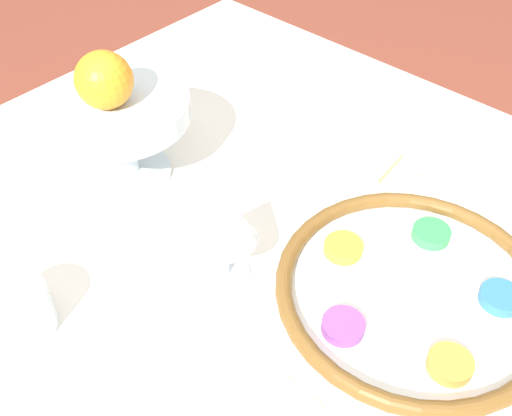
% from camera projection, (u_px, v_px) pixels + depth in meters
% --- Properties ---
extents(dining_table, '(1.18, 0.92, 0.72)m').
position_uv_depth(dining_table, '(294.00, 390.00, 1.02)').
color(dining_table, silver).
rests_on(dining_table, ground_plane).
extents(seder_plate, '(0.33, 0.33, 0.03)m').
position_uv_depth(seder_plate, '(412.00, 291.00, 0.71)').
color(seder_plate, white).
rests_on(seder_plate, dining_table).
extents(wine_glass, '(0.08, 0.08, 0.13)m').
position_uv_depth(wine_glass, '(224.00, 222.00, 0.68)').
color(wine_glass, silver).
rests_on(wine_glass, dining_table).
extents(fruit_stand, '(0.19, 0.19, 0.13)m').
position_uv_depth(fruit_stand, '(120.00, 117.00, 0.82)').
color(fruit_stand, silver).
rests_on(fruit_stand, dining_table).
extents(orange_fruit, '(0.08, 0.08, 0.08)m').
position_uv_depth(orange_fruit, '(104.00, 80.00, 0.76)').
color(orange_fruit, orange).
rests_on(orange_fruit, fruit_stand).
extents(bread_plate, '(0.19, 0.19, 0.02)m').
position_uv_depth(bread_plate, '(362.00, 149.00, 0.91)').
color(bread_plate, beige).
rests_on(bread_plate, dining_table).
extents(napkin_roll, '(0.20, 0.12, 0.05)m').
position_uv_depth(napkin_roll, '(411.00, 145.00, 0.90)').
color(napkin_roll, white).
rests_on(napkin_roll, dining_table).
extents(cup_near, '(0.07, 0.07, 0.06)m').
position_uv_depth(cup_near, '(20.00, 312.00, 0.67)').
color(cup_near, silver).
rests_on(cup_near, dining_table).
extents(spoon, '(0.15, 0.07, 0.01)m').
position_uv_depth(spoon, '(413.00, 137.00, 0.94)').
color(spoon, silver).
rests_on(spoon, dining_table).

